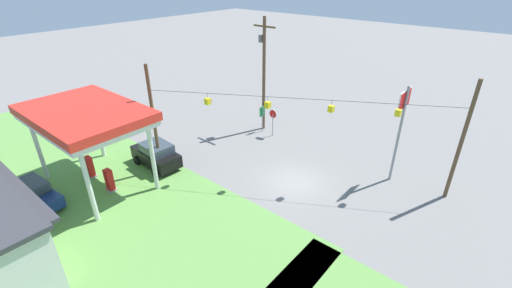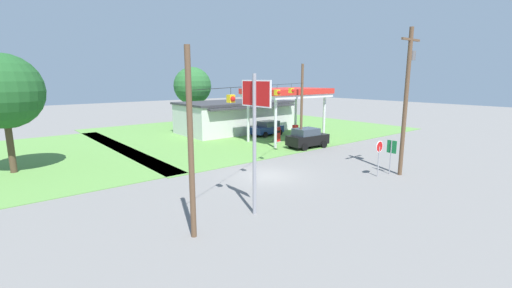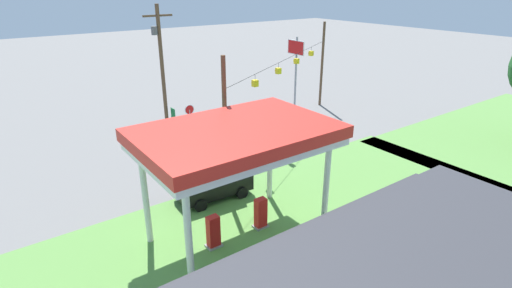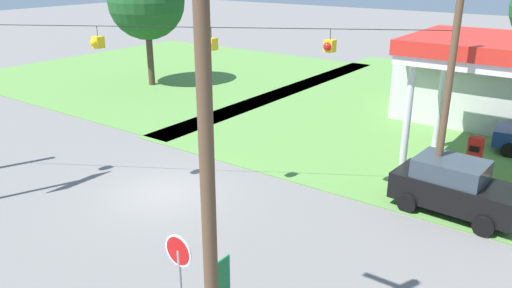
# 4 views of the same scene
# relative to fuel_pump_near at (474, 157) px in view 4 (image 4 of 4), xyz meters

# --- Properties ---
(ground_plane) EXTENTS (160.00, 160.00, 0.00)m
(ground_plane) POSITION_rel_fuel_pump_near_xyz_m (-8.95, -8.76, -0.77)
(ground_plane) COLOR slate
(grass_verge_opposite_corner) EXTENTS (24.00, 24.00, 0.04)m
(grass_verge_opposite_corner) POSITION_rel_fuel_pump_near_xyz_m (-24.95, 7.24, -0.75)
(grass_verge_opposite_corner) COLOR #5B8E42
(grass_verge_opposite_corner) RESTS_ON ground
(fuel_pump_near) EXTENTS (0.71, 0.56, 1.62)m
(fuel_pump_near) POSITION_rel_fuel_pump_near_xyz_m (0.00, 0.00, 0.00)
(fuel_pump_near) COLOR gray
(fuel_pump_near) RESTS_ON ground
(car_at_pumps_front) EXTENTS (4.23, 2.30, 1.93)m
(car_at_pumps_front) POSITION_rel_fuel_pump_near_xyz_m (0.28, -3.95, 0.22)
(car_at_pumps_front) COLOR black
(car_at_pumps_front) RESTS_ON ground
(stop_sign_roadside) EXTENTS (0.80, 0.08, 2.50)m
(stop_sign_roadside) POSITION_rel_fuel_pump_near_xyz_m (-3.23, -13.70, 1.05)
(stop_sign_roadside) COLOR #99999E
(stop_sign_roadside) RESTS_ON ground
(utility_pole_main) EXTENTS (2.20, 0.44, 9.94)m
(utility_pole_main) POSITION_rel_fuel_pump_near_xyz_m (-1.55, -14.43, 4.79)
(utility_pole_main) COLOR brown
(utility_pole_main) RESTS_ON ground
(signal_span_gantry) EXTENTS (17.35, 10.24, 7.96)m
(signal_span_gantry) POSITION_rel_fuel_pump_near_xyz_m (-8.95, -8.77, 3.59)
(signal_span_gantry) COLOR brown
(signal_span_gantry) RESTS_ON ground
(tree_west_verge) EXTENTS (5.17, 5.17, 8.38)m
(tree_west_verge) POSITION_rel_fuel_pump_near_xyz_m (-22.58, 3.24, 5.00)
(tree_west_verge) COLOR #4C3828
(tree_west_verge) RESTS_ON ground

